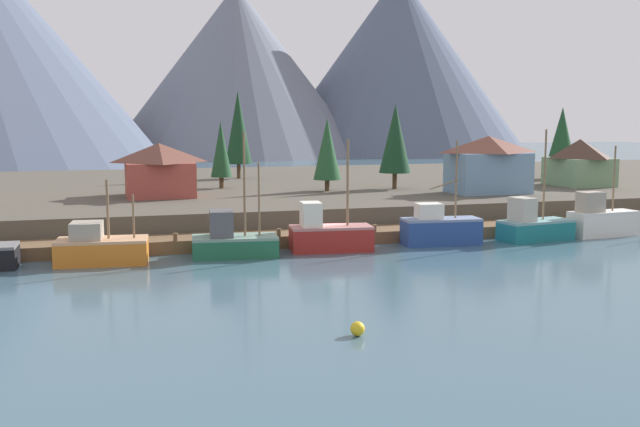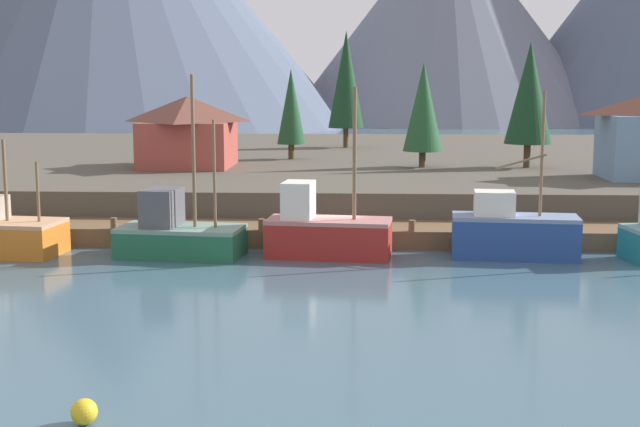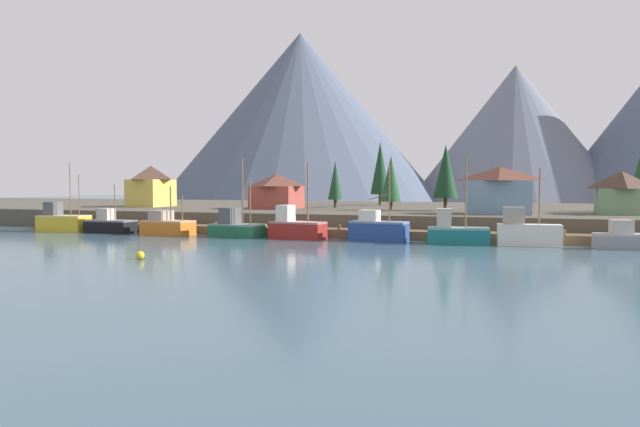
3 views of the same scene
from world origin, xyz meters
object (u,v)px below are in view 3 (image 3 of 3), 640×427
(fishing_boat_teal, at_px, (456,232))
(fishing_boat_black, at_px, (110,225))
(fishing_boat_yellow, at_px, (63,222))
(conifer_mid_left, at_px, (446,171))
(fishing_boat_grey, at_px, (628,239))
(fishing_boat_blue, at_px, (378,229))
(channel_buoy, at_px, (140,255))
(house_yellow, at_px, (151,186))
(house_blue, at_px, (500,190))
(fishing_boat_green, at_px, (236,227))
(conifer_mid_right, at_px, (391,179))
(conifer_near_right, at_px, (335,180))
(fishing_boat_orange, at_px, (167,226))
(fishing_boat_red, at_px, (296,227))
(house_green, at_px, (622,192))
(conifer_near_left, at_px, (380,168))
(house_red, at_px, (277,191))
(fishing_boat_white, at_px, (527,232))

(fishing_boat_teal, bearing_deg, fishing_boat_black, 171.65)
(fishing_boat_yellow, distance_m, fishing_boat_teal, 50.70)
(conifer_mid_left, bearing_deg, fishing_boat_grey, -46.62)
(fishing_boat_blue, xyz_separation_m, channel_buoy, (-14.81, -22.15, -0.94))
(house_yellow, bearing_deg, house_blue, -7.34)
(fishing_boat_yellow, bearing_deg, fishing_boat_green, -5.74)
(conifer_mid_left, bearing_deg, conifer_mid_right, -179.84)
(house_blue, distance_m, conifer_mid_right, 16.81)
(house_yellow, bearing_deg, conifer_mid_right, -0.52)
(conifer_near_right, bearing_deg, conifer_mid_left, -18.83)
(fishing_boat_black, height_order, conifer_mid_left, conifer_mid_left)
(fishing_boat_orange, relative_size, channel_buoy, 9.35)
(house_yellow, bearing_deg, fishing_boat_green, -39.28)
(house_blue, xyz_separation_m, conifer_mid_right, (-15.29, 6.83, 1.47))
(fishing_boat_teal, distance_m, house_blue, 15.59)
(fishing_boat_green, bearing_deg, fishing_boat_red, 8.51)
(fishing_boat_green, bearing_deg, house_yellow, 147.24)
(house_green, height_order, conifer_near_left, conifer_near_left)
(fishing_boat_black, bearing_deg, fishing_boat_red, 1.33)
(house_red, xyz_separation_m, conifer_near_right, (7.19, 6.72, 1.60))
(fishing_boat_orange, bearing_deg, fishing_boat_yellow, -173.91)
(house_blue, bearing_deg, fishing_boat_white, -76.90)
(fishing_boat_grey, relative_size, channel_buoy, 11.86)
(house_green, bearing_deg, fishing_boat_yellow, -164.24)
(fishing_boat_green, height_order, house_blue, fishing_boat_green)
(fishing_boat_black, relative_size, house_red, 0.89)
(fishing_boat_white, distance_m, channel_buoy, 37.55)
(house_yellow, height_order, conifer_mid_right, conifer_mid_right)
(house_blue, height_order, conifer_near_right, conifer_near_right)
(conifer_near_right, distance_m, channel_buoy, 49.77)
(fishing_boat_blue, height_order, house_red, fishing_boat_blue)
(fishing_boat_white, distance_m, house_blue, 15.04)
(fishing_boat_white, relative_size, house_red, 1.10)
(fishing_boat_blue, relative_size, fishing_boat_grey, 1.01)
(conifer_near_left, bearing_deg, conifer_near_right, -108.29)
(fishing_boat_green, xyz_separation_m, conifer_mid_left, (21.62, 21.46, 6.83))
(fishing_boat_white, bearing_deg, fishing_boat_blue, 175.63)
(fishing_boat_black, xyz_separation_m, fishing_boat_green, (18.07, -0.36, 0.14))
(fishing_boat_white, relative_size, conifer_mid_left, 0.85)
(house_yellow, bearing_deg, fishing_boat_yellow, -86.26)
(fishing_boat_green, relative_size, fishing_boat_white, 1.17)
(fishing_boat_yellow, xyz_separation_m, fishing_boat_black, (7.16, 0.40, -0.29))
(fishing_boat_black, distance_m, house_blue, 49.56)
(fishing_boat_orange, bearing_deg, fishing_boat_black, -176.45)
(conifer_near_left, bearing_deg, fishing_boat_green, -100.92)
(fishing_boat_yellow, xyz_separation_m, house_blue, (54.41, 14.65, 4.20))
(fishing_boat_green, bearing_deg, house_red, 106.36)
(fishing_boat_grey, bearing_deg, fishing_boat_red, 170.40)
(fishing_boat_green, height_order, fishing_boat_white, fishing_boat_green)
(fishing_boat_red, xyz_separation_m, fishing_boat_teal, (17.95, -0.17, -0.09))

